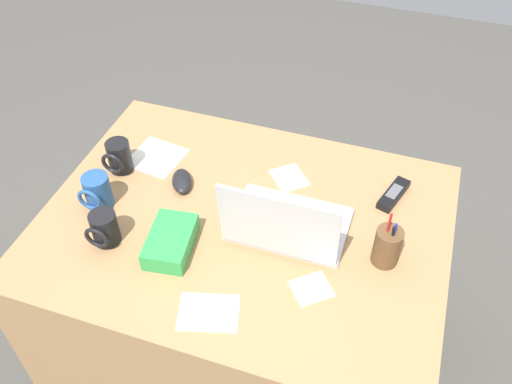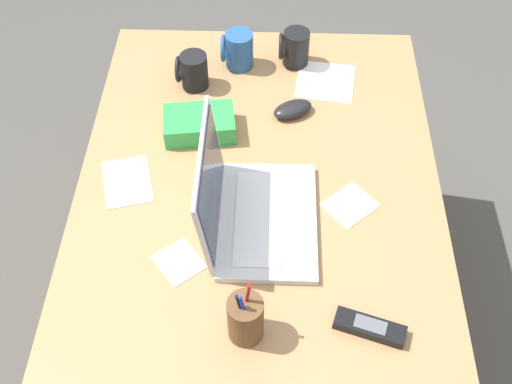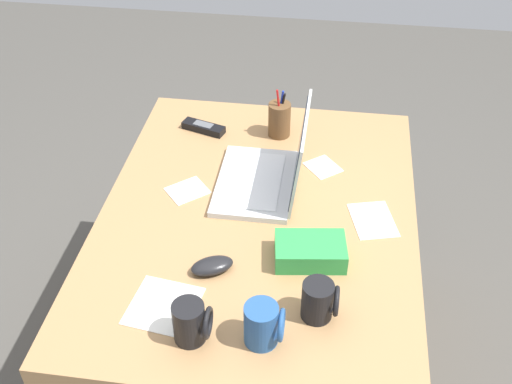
{
  "view_description": "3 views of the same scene",
  "coord_description": "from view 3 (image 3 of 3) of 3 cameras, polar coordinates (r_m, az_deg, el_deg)",
  "views": [
    {
      "loc": [
        -0.38,
        1.03,
        1.92
      ],
      "look_at": [
        -0.03,
        -0.04,
        0.81
      ],
      "focal_mm": 38.93,
      "sensor_mm": 36.0,
      "label": 1
    },
    {
      "loc": [
        -0.99,
        -0.03,
        1.9
      ],
      "look_at": [
        -0.09,
        0.0,
        0.78
      ],
      "focal_mm": 43.64,
      "sensor_mm": 36.0,
      "label": 2
    },
    {
      "loc": [
        1.34,
        0.19,
        1.9
      ],
      "look_at": [
        -0.02,
        -0.01,
        0.78
      ],
      "focal_mm": 44.37,
      "sensor_mm": 36.0,
      "label": 3
    }
  ],
  "objects": [
    {
      "name": "coffee_mug_tall",
      "position": [
        1.45,
        0.64,
        -11.85
      ],
      "size": [
        0.08,
        0.09,
        0.11
      ],
      "color": "#26518C",
      "rests_on": "desk"
    },
    {
      "name": "coffee_mug_white",
      "position": [
        1.46,
        -5.88,
        -11.61
      ],
      "size": [
        0.08,
        0.09,
        0.11
      ],
      "color": "black",
      "rests_on": "desk"
    },
    {
      "name": "ground_plane",
      "position": [
        2.33,
        0.12,
        -15.5
      ],
      "size": [
        6.0,
        6.0,
        0.0
      ],
      "primitive_type": "plane",
      "color": "#4C4944"
    },
    {
      "name": "computer_mouse",
      "position": [
        1.63,
        -3.98,
        -6.65
      ],
      "size": [
        0.1,
        0.13,
        0.03
      ],
      "primitive_type": "ellipsoid",
      "rotation": [
        0.0,
        0.0,
        0.47
      ],
      "color": "black",
      "rests_on": "desk"
    },
    {
      "name": "laptop",
      "position": [
        1.86,
        1.28,
        1.76
      ],
      "size": [
        0.33,
        0.26,
        0.25
      ],
      "color": "silver",
      "rests_on": "desk"
    },
    {
      "name": "snack_bag",
      "position": [
        1.65,
        4.91,
        -5.34
      ],
      "size": [
        0.14,
        0.2,
        0.06
      ],
      "primitive_type": "cube",
      "rotation": [
        0.0,
        0.0,
        0.13
      ],
      "color": "green",
      "rests_on": "desk"
    },
    {
      "name": "cordless_phone",
      "position": [
        2.14,
        -4.75,
        5.82
      ],
      "size": [
        0.09,
        0.15,
        0.03
      ],
      "color": "black",
      "rests_on": "desk"
    },
    {
      "name": "pen_holder",
      "position": [
        2.09,
        2.12,
        6.57
      ],
      "size": [
        0.07,
        0.07,
        0.17
      ],
      "color": "brown",
      "rests_on": "desk"
    },
    {
      "name": "paper_note_front",
      "position": [
        1.89,
        -6.2,
        0.13
      ],
      "size": [
        0.14,
        0.15,
        0.0
      ],
      "primitive_type": "cube",
      "rotation": [
        0.0,
        0.0,
        0.72
      ],
      "color": "white",
      "rests_on": "desk"
    },
    {
      "name": "desk",
      "position": [
        2.05,
        0.13,
        -9.64
      ],
      "size": [
        1.18,
        0.89,
        0.72
      ],
      "primitive_type": "cube",
      "color": "#A87C4F",
      "rests_on": "ground"
    },
    {
      "name": "paper_note_left",
      "position": [
        1.98,
        6.05,
        2.25
      ],
      "size": [
        0.13,
        0.13,
        0.0
      ],
      "primitive_type": "cube",
      "rotation": [
        0.0,
        0.0,
        0.69
      ],
      "color": "white",
      "rests_on": "desk"
    },
    {
      "name": "coffee_mug_spare",
      "position": [
        1.51,
        5.72,
        -9.71
      ],
      "size": [
        0.08,
        0.09,
        0.1
      ],
      "color": "black",
      "rests_on": "desk"
    },
    {
      "name": "paper_note_near_laptop",
      "position": [
        1.57,
        -8.34,
        -10.12
      ],
      "size": [
        0.18,
        0.18,
        0.0
      ],
      "primitive_type": "cube",
      "rotation": [
        0.0,
        0.0,
        -0.14
      ],
      "color": "white",
      "rests_on": "desk"
    },
    {
      "name": "paper_note_right",
      "position": [
        1.8,
        10.49,
        -2.51
      ],
      "size": [
        0.18,
        0.15,
        0.0
      ],
      "primitive_type": "cube",
      "rotation": [
        0.0,
        0.0,
        0.27
      ],
      "color": "white",
      "rests_on": "desk"
    }
  ]
}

